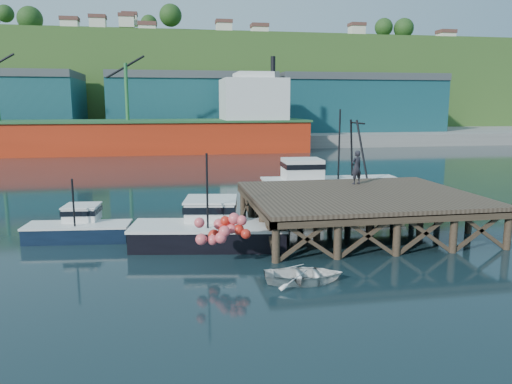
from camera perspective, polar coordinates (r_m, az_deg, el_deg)
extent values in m
plane|color=black|center=(26.75, 0.49, -4.95)|extent=(300.00, 300.00, 0.00)
cube|color=brown|center=(27.84, 11.69, -0.35)|extent=(12.00, 10.00, 0.25)
cube|color=#473828|center=(23.56, 16.06, -3.03)|extent=(12.00, 0.30, 0.35)
cylinder|color=#473828|center=(22.06, 2.28, -6.07)|extent=(0.36, 0.36, 2.60)
cylinder|color=#473828|center=(26.87, 26.81, -4.22)|extent=(0.36, 0.36, 2.60)
cylinder|color=#473828|center=(31.04, -1.49, -1.33)|extent=(0.36, 0.36, 2.60)
cylinder|color=#473828|center=(34.63, 17.50, -0.60)|extent=(0.36, 0.36, 2.60)
cube|color=gray|center=(95.68, -7.41, 6.42)|extent=(160.00, 40.00, 2.00)
cube|color=#1B4F59|center=(90.51, -7.32, 9.70)|extent=(28.00, 16.00, 9.00)
cube|color=#1B4F59|center=(96.86, 10.95, 9.62)|extent=(30.00, 16.00, 9.00)
cube|color=red|center=(73.88, -15.91, 6.00)|extent=(55.00, 9.50, 4.40)
cube|color=#26592D|center=(73.77, -16.00, 7.78)|extent=(55.50, 10.00, 0.30)
cube|color=silver|center=(74.49, -0.36, 10.49)|extent=(9.00, 9.00, 6.00)
cube|color=silver|center=(74.59, -0.37, 13.03)|extent=(5.00, 7.00, 1.20)
cylinder|color=black|center=(75.27, 1.95, 14.29)|extent=(0.70, 0.70, 2.50)
cube|color=#2D511E|center=(125.54, -8.24, 11.81)|extent=(220.00, 50.00, 22.00)
cube|color=black|center=(27.24, -19.65, -4.41)|extent=(5.29, 2.37, 0.80)
cube|color=silver|center=(27.14, -19.70, -3.56)|extent=(5.40, 2.41, 0.11)
cube|color=silver|center=(27.93, -19.26, -2.36)|extent=(1.83, 1.83, 0.80)
cube|color=black|center=(27.90, -19.28, -2.00)|extent=(1.93, 1.93, 0.27)
cylinder|color=black|center=(26.41, -20.15, -1.24)|extent=(0.10, 0.10, 2.48)
cube|color=black|center=(24.65, -5.36, -5.07)|extent=(7.76, 3.92, 1.03)
cube|color=silver|center=(24.51, -5.38, -3.86)|extent=(7.91, 4.00, 0.14)
cube|color=silver|center=(25.70, -5.17, -2.08)|extent=(2.83, 2.83, 1.03)
cube|color=black|center=(25.65, -5.18, -1.59)|extent=(2.99, 2.99, 0.34)
cylinder|color=black|center=(23.42, -5.60, -0.01)|extent=(0.10, 0.10, 3.65)
sphere|color=#E4545B|center=(21.37, -5.37, -5.38)|extent=(0.48, 0.48, 0.48)
sphere|color=#E4545B|center=(21.63, -2.72, -4.53)|extent=(0.48, 0.48, 0.48)
sphere|color=red|center=(20.97, -3.76, -4.36)|extent=(0.48, 0.48, 0.48)
cube|color=beige|center=(35.79, 8.68, 0.06)|extent=(9.77, 3.79, 1.57)
cube|color=silver|center=(35.66, 8.71, 1.38)|extent=(9.95, 3.97, 0.13)
cube|color=silver|center=(34.91, 5.35, 2.50)|extent=(2.74, 2.57, 1.57)
cube|color=black|center=(34.86, 5.35, 3.07)|extent=(2.83, 2.66, 0.35)
cylinder|color=black|center=(35.53, 9.48, 5.09)|extent=(0.12, 0.12, 5.24)
imported|color=white|center=(19.88, 5.47, -9.39)|extent=(3.36, 2.60, 0.64)
imported|color=black|center=(30.69, 11.41, 2.78)|extent=(0.87, 0.72, 2.04)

